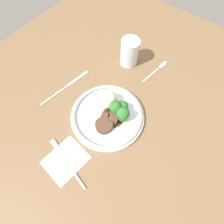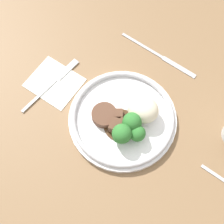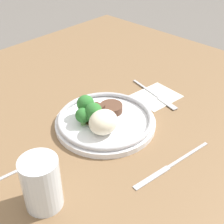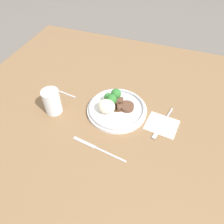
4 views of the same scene
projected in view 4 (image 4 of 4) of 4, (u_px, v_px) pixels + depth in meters
name	position (u px, v px, depth m)	size (l,w,h in m)	color
ground_plane	(109.00, 117.00, 0.97)	(8.00, 8.00, 0.00)	#5B5651
dining_table	(109.00, 113.00, 0.96)	(1.33, 1.22, 0.05)	brown
napkin	(162.00, 125.00, 0.88)	(0.13, 0.12, 0.00)	silver
plate	(115.00, 107.00, 0.91)	(0.25, 0.25, 0.07)	white
juice_glass	(52.00, 103.00, 0.90)	(0.07, 0.07, 0.11)	#F4AD19
fork	(161.00, 126.00, 0.87)	(0.06, 0.19, 0.00)	#ADADB2
knife	(97.00, 148.00, 0.80)	(0.22, 0.04, 0.00)	#ADADB2
spoon	(57.00, 90.00, 1.02)	(0.15, 0.03, 0.01)	#ADADB2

